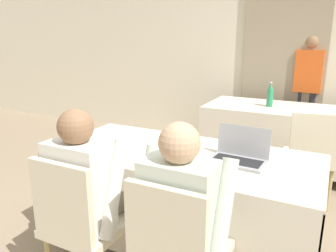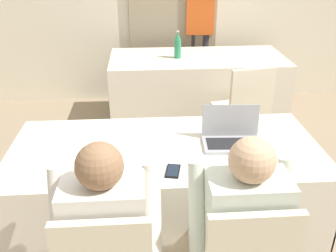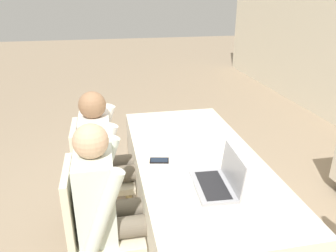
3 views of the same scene
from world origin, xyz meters
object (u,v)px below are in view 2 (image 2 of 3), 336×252
laptop (232,137)px  cell_phone (173,171)px  person_white_shirt (239,224)px  water_bottle (178,46)px  person_red_shirt (199,28)px  person_checkered_shirt (108,231)px  chair_far_spare (244,107)px

laptop → cell_phone: (-0.39, -0.29, -0.04)m
cell_phone → person_white_shirt: 0.47m
water_bottle → person_red_shirt: person_red_shirt is taller
water_bottle → person_checkered_shirt: person_checkered_shirt is taller
chair_far_spare → laptop: bearing=59.9°
person_red_shirt → person_checkered_shirt: bearing=-101.5°
person_red_shirt → person_white_shirt: bearing=-91.1°
person_red_shirt → cell_phone: bearing=-97.1°
person_checkered_shirt → person_red_shirt: 3.47m
cell_phone → chair_far_spare: bearing=72.4°
water_bottle → person_red_shirt: size_ratio=0.18×
person_white_shirt → person_red_shirt: person_red_shirt is taller
water_bottle → chair_far_spare: water_bottle is taller
chair_far_spare → person_checkered_shirt: (-1.11, -1.74, 0.16)m
chair_far_spare → water_bottle: bearing=-67.6°
cell_phone → person_white_shirt: bearing=-38.9°
water_bottle → person_checkered_shirt: bearing=-102.5°
person_white_shirt → person_red_shirt: size_ratio=0.75×
cell_phone → water_bottle: 2.24m
water_bottle → person_white_shirt: bearing=-88.8°
chair_far_spare → person_white_shirt: person_white_shirt is taller
cell_phone → person_red_shirt: bearing=90.6°
cell_phone → water_bottle: size_ratio=0.49×
cell_phone → person_red_shirt: (0.58, 2.98, 0.15)m
water_bottle → person_white_shirt: (0.05, -2.57, -0.21)m
person_white_shirt → chair_far_spare: bearing=-105.6°
person_white_shirt → person_red_shirt: (0.29, 3.33, 0.23)m
person_checkered_shirt → person_red_shirt: (0.92, 3.33, 0.23)m
cell_phone → water_bottle: bearing=95.6°
person_white_shirt → water_bottle: bearing=-88.8°
person_checkered_shirt → person_white_shirt: size_ratio=1.00×
chair_far_spare → person_white_shirt: size_ratio=0.78×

